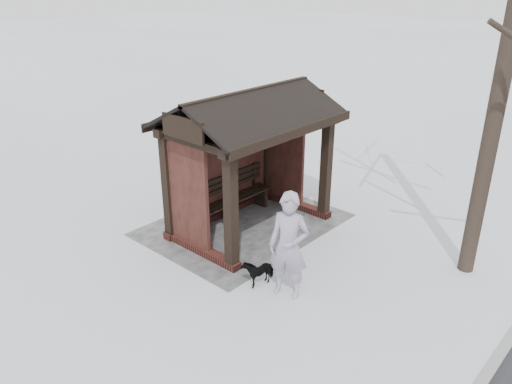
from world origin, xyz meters
TOP-DOWN VIEW (x-y plane):
  - ground at (0.00, 0.00)m, footprint 120.00×120.00m
  - kerb at (0.00, 5.50)m, footprint 120.00×0.15m
  - trampled_patch at (0.00, -0.20)m, footprint 4.20×3.20m
  - bus_shelter at (0.00, -0.16)m, footprint 3.60×2.40m
  - pedestrian at (1.42, 2.19)m, footprint 0.66×0.81m
  - dog at (1.51, 1.58)m, footprint 0.64×0.38m

SIDE VIEW (x-z plane):
  - ground at x=0.00m, z-range 0.00..0.00m
  - trampled_patch at x=0.00m, z-range 0.00..0.02m
  - kerb at x=0.00m, z-range -0.02..0.04m
  - dog at x=1.51m, z-range 0.00..0.51m
  - pedestrian at x=1.42m, z-range 0.00..1.93m
  - bus_shelter at x=0.00m, z-range 0.62..3.71m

